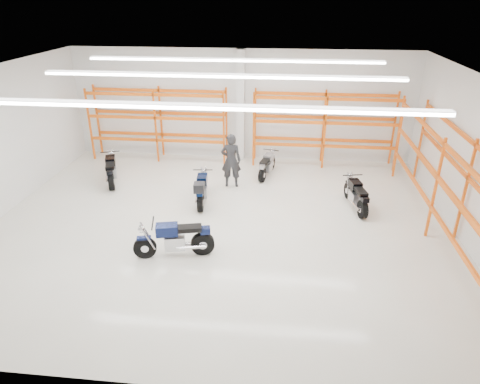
# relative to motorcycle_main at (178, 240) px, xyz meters

# --- Properties ---
(ground) EXTENTS (14.00, 14.00, 0.00)m
(ground) POSITION_rel_motorcycle_main_xyz_m (0.87, 1.80, -0.50)
(ground) COLOR beige
(ground) RESTS_ON ground
(room_shell) EXTENTS (14.02, 12.02, 4.51)m
(room_shell) POSITION_rel_motorcycle_main_xyz_m (0.87, 1.83, 2.78)
(room_shell) COLOR silver
(room_shell) RESTS_ON ground
(motorcycle_main) EXTENTS (2.14, 0.80, 1.06)m
(motorcycle_main) POSITION_rel_motorcycle_main_xyz_m (0.00, 0.00, 0.00)
(motorcycle_main) COLOR black
(motorcycle_main) RESTS_ON ground
(motorcycle_back_a) EXTENTS (0.94, 2.04, 1.04)m
(motorcycle_back_a) POSITION_rel_motorcycle_main_xyz_m (-3.61, 4.52, -0.01)
(motorcycle_back_a) COLOR black
(motorcycle_back_a) RESTS_ON ground
(motorcycle_back_b) EXTENTS (0.67, 2.09, 1.07)m
(motorcycle_back_b) POSITION_rel_motorcycle_main_xyz_m (0.05, 3.14, 0.02)
(motorcycle_back_b) COLOR black
(motorcycle_back_b) RESTS_ON ground
(motorcycle_back_c) EXTENTS (0.76, 1.84, 0.92)m
(motorcycle_back_c) POSITION_rel_motorcycle_main_xyz_m (2.08, 5.77, -0.07)
(motorcycle_back_c) COLOR black
(motorcycle_back_c) RESTS_ON ground
(motorcycle_back_d) EXTENTS (0.70, 1.99, 0.98)m
(motorcycle_back_d) POSITION_rel_motorcycle_main_xyz_m (5.13, 3.33, -0.04)
(motorcycle_back_d) COLOR black
(motorcycle_back_d) RESTS_ON ground
(standing_man) EXTENTS (0.75, 0.52, 1.98)m
(standing_man) POSITION_rel_motorcycle_main_xyz_m (0.84, 4.73, 0.49)
(standing_man) COLOR black
(standing_man) RESTS_ON ground
(structural_column) EXTENTS (0.32, 0.32, 4.50)m
(structural_column) POSITION_rel_motorcycle_main_xyz_m (0.87, 7.62, 1.75)
(structural_column) COLOR white
(structural_column) RESTS_ON ground
(pallet_racking_back_left) EXTENTS (5.67, 0.87, 3.00)m
(pallet_racking_back_left) POSITION_rel_motorcycle_main_xyz_m (-2.53, 7.28, 1.29)
(pallet_racking_back_left) COLOR orange
(pallet_racking_back_left) RESTS_ON ground
(pallet_racking_back_right) EXTENTS (5.67, 0.87, 3.00)m
(pallet_racking_back_right) POSITION_rel_motorcycle_main_xyz_m (4.27, 7.28, 1.29)
(pallet_racking_back_right) COLOR orange
(pallet_racking_back_right) RESTS_ON ground
(pallet_racking_side) EXTENTS (0.87, 9.07, 3.00)m
(pallet_racking_side) POSITION_rel_motorcycle_main_xyz_m (7.35, 1.80, 1.32)
(pallet_racking_side) COLOR orange
(pallet_racking_side) RESTS_ON ground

